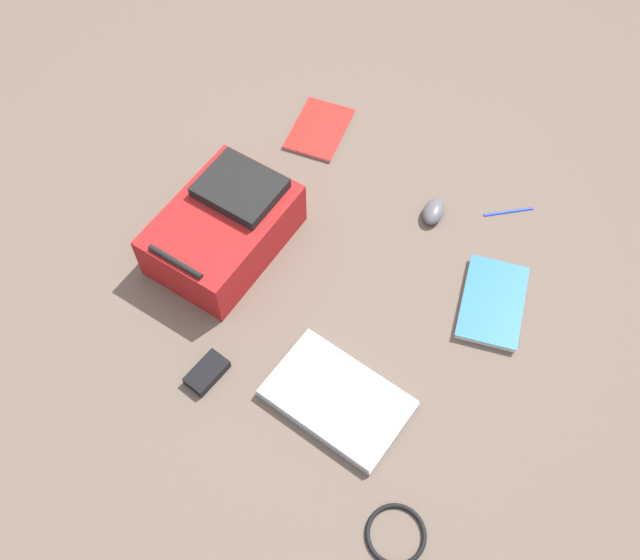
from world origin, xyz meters
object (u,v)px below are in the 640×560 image
backpack (224,228)px  cable_coil (396,534)px  laptop (337,399)px  computer_mouse (433,211)px  power_brick (207,373)px  book_red (492,303)px  pen_black (509,211)px  book_manual (320,129)px

backpack → cable_coil: backpack is taller
laptop → computer_mouse: (0.10, -0.65, 0.00)m
laptop → power_brick: (0.32, 0.14, -0.00)m
book_red → pen_black: book_red is taller
backpack → computer_mouse: bearing=-135.1°
laptop → pen_black: laptop is taller
book_manual → backpack: bearing=94.2°
backpack → book_red: bearing=-160.0°
book_red → book_manual: (0.76, -0.25, -0.01)m
backpack → book_manual: (0.04, -0.51, -0.08)m
book_red → computer_mouse: size_ratio=3.15×
computer_mouse → cable_coil: bearing=100.9°
cable_coil → pen_black: bearing=-77.4°
cable_coil → pen_black: cable_coil is taller
book_red → power_brick: 0.79m
book_manual → power_brick: bearing=106.4°
computer_mouse → power_brick: bearing=60.1°
laptop → cable_coil: bearing=147.0°
pen_black → book_manual: bearing=5.1°
computer_mouse → cable_coil: 0.93m
backpack → laptop: 0.58m
computer_mouse → power_brick: computer_mouse is taller
computer_mouse → cable_coil: (-0.40, 0.84, -0.01)m
cable_coil → power_brick: size_ratio=1.26×
book_red → cable_coil: (-0.11, 0.67, -0.01)m
computer_mouse → pen_black: bearing=-156.0°
book_red → power_brick: power_brick is taller
laptop → pen_black: 0.79m
backpack → book_manual: size_ratio=1.59×
backpack → computer_mouse: backpack is taller
book_manual → pen_black: (-0.65, -0.06, -0.00)m
cable_coil → power_brick: 0.61m
book_red → book_manual: 0.80m
book_red → backpack: bearing=20.0°
book_red → pen_black: bearing=-70.6°
book_red → computer_mouse: (0.29, -0.17, 0.01)m
backpack → power_brick: (-0.22, 0.35, -0.07)m
computer_mouse → power_brick: (0.22, 0.78, -0.01)m
book_red → pen_black: size_ratio=2.05×
computer_mouse → power_brick: 0.81m
power_brick → pen_black: power_brick is taller
book_manual → power_brick: (-0.25, 0.86, 0.01)m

